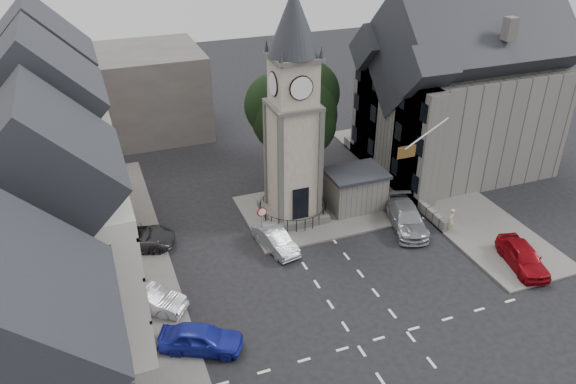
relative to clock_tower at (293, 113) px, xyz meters
name	(u,v)px	position (x,y,z in m)	size (l,w,h in m)	color
ground	(339,279)	(0.00, -7.99, -8.12)	(120.00, 120.00, 0.00)	black
pavement_west	(123,267)	(-12.50, -1.99, -8.05)	(6.00, 30.00, 0.14)	#595651
pavement_east	(431,187)	(12.00, 0.01, -8.05)	(6.00, 26.00, 0.14)	#595651
central_island	(311,211)	(1.50, 0.01, -8.04)	(10.00, 8.00, 0.16)	#595651
road_markings	(382,338)	(0.00, -13.49, -8.12)	(20.00, 8.00, 0.01)	silver
clock_tower	(293,113)	(0.00, 0.00, 0.00)	(4.86, 4.86, 16.25)	#4C4944
stone_shelter	(355,190)	(4.80, -0.49, -6.57)	(4.30, 3.30, 3.08)	slate
town_tree	(294,101)	(2.00, 5.01, -1.15)	(7.20, 7.20, 10.80)	black
warning_sign_post	(262,218)	(-3.20, -2.56, -6.09)	(0.70, 0.19, 2.85)	black
terrace_pink	(51,123)	(-15.50, 8.01, -1.54)	(8.10, 7.60, 12.80)	#CC8F8C
terrace_cream	(52,171)	(-15.50, 0.01, -1.54)	(8.10, 7.60, 12.80)	#C1B3A1
terrace_tudor	(55,248)	(-15.50, -7.99, -1.93)	(8.10, 7.60, 12.00)	silver
backdrop_west	(95,98)	(-12.00, 20.01, -4.12)	(20.00, 10.00, 8.00)	#4C4944
east_building	(458,97)	(15.59, 3.01, -1.86)	(14.40, 11.40, 12.60)	slate
east_boundary_wall	(389,178)	(9.20, 2.01, -7.67)	(0.40, 16.00, 0.90)	slate
flagpole	(427,134)	(8.00, -3.99, -1.12)	(3.68, 0.10, 2.74)	white
car_west_blue	(201,338)	(-9.39, -10.83, -7.36)	(1.78, 4.44, 1.51)	#1D26A0
car_west_silver	(148,299)	(-11.50, -6.59, -7.39)	(1.54, 4.42, 1.46)	#999BA0
car_west_grey	(133,238)	(-11.50, 0.01, -7.35)	(2.54, 5.52, 1.53)	#29292B
car_island_silver	(276,240)	(-2.59, -3.49, -7.44)	(1.44, 4.12, 1.36)	#A1A5AA
car_island_east	(407,218)	(7.00, -4.33, -7.33)	(2.21, 5.44, 1.58)	gray
car_east_red	(523,257)	(11.50, -10.99, -7.33)	(1.86, 4.63, 1.58)	maroon
pedestrian	(450,220)	(9.58, -5.88, -7.19)	(0.68, 0.45, 1.86)	#B7AF97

